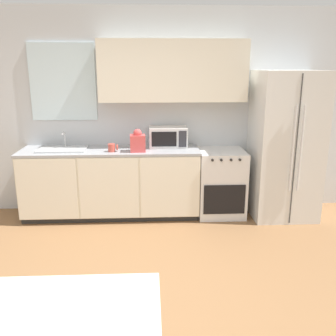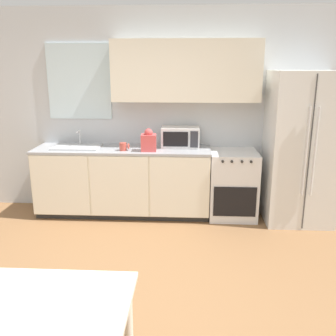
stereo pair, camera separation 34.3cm
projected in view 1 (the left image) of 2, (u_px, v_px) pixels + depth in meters
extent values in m
plane|color=olive|center=(117.00, 308.00, 3.12)|extent=(12.00, 12.00, 0.00)
cube|color=silver|center=(128.00, 112.00, 5.06)|extent=(12.00, 0.06, 2.70)
cube|color=silver|center=(63.00, 82.00, 4.87)|extent=(0.85, 0.04, 0.99)
cube|color=silver|center=(173.00, 71.00, 4.76)|extent=(1.89, 0.32, 0.77)
cube|color=#333333|center=(113.00, 211.00, 5.10)|extent=(2.28, 0.55, 0.08)
cube|color=silver|center=(111.00, 181.00, 4.95)|extent=(2.28, 0.61, 0.80)
cube|color=silver|center=(47.00, 189.00, 4.61)|extent=(0.74, 0.01, 0.78)
cube|color=silver|center=(109.00, 189.00, 4.65)|extent=(0.74, 0.01, 0.78)
cube|color=silver|center=(170.00, 188.00, 4.69)|extent=(0.74, 0.01, 0.78)
cube|color=#9EA0A5|center=(110.00, 150.00, 4.84)|extent=(2.31, 0.64, 0.03)
cube|color=white|center=(220.00, 182.00, 5.03)|extent=(0.61, 0.61, 0.88)
cube|color=black|center=(224.00, 200.00, 4.77)|extent=(0.53, 0.01, 0.39)
cylinder|color=#262626|center=(212.00, 160.00, 4.62)|extent=(0.03, 0.02, 0.03)
cylinder|color=#262626|center=(221.00, 160.00, 4.62)|extent=(0.03, 0.02, 0.03)
cylinder|color=#262626|center=(231.00, 160.00, 4.63)|extent=(0.03, 0.02, 0.03)
cylinder|color=#262626|center=(240.00, 160.00, 4.63)|extent=(0.03, 0.02, 0.03)
cube|color=silver|center=(285.00, 146.00, 4.87)|extent=(0.81, 0.74, 1.90)
cube|color=#3F3F3F|center=(296.00, 152.00, 4.51)|extent=(0.01, 0.01, 1.84)
cylinder|color=silver|center=(293.00, 149.00, 4.47)|extent=(0.02, 0.02, 1.05)
cylinder|color=silver|center=(301.00, 149.00, 4.48)|extent=(0.02, 0.02, 1.05)
cube|color=#B7BABC|center=(63.00, 149.00, 4.81)|extent=(0.61, 0.40, 0.02)
cylinder|color=silver|center=(65.00, 139.00, 4.93)|extent=(0.02, 0.02, 0.19)
cylinder|color=silver|center=(63.00, 134.00, 4.85)|extent=(0.02, 0.14, 0.02)
cube|color=silver|center=(168.00, 137.00, 4.96)|extent=(0.50, 0.30, 0.26)
cube|color=black|center=(164.00, 139.00, 4.80)|extent=(0.32, 0.01, 0.19)
cube|color=#2D2D33|center=(183.00, 139.00, 4.81)|extent=(0.10, 0.01, 0.21)
cylinder|color=#BF4C3F|center=(112.00, 148.00, 4.69)|extent=(0.09, 0.09, 0.10)
torus|color=#BF4C3F|center=(117.00, 147.00, 4.69)|extent=(0.02, 0.08, 0.08)
cube|color=#D14C4C|center=(138.00, 143.00, 4.69)|extent=(0.20, 0.17, 0.21)
sphere|color=#D14C4C|center=(138.00, 133.00, 4.65)|extent=(0.11, 0.11, 0.10)
cube|color=beige|center=(48.00, 318.00, 1.92)|extent=(1.15, 0.76, 0.03)
cylinder|color=beige|center=(150.00, 331.00, 2.35)|extent=(0.06, 0.06, 0.69)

